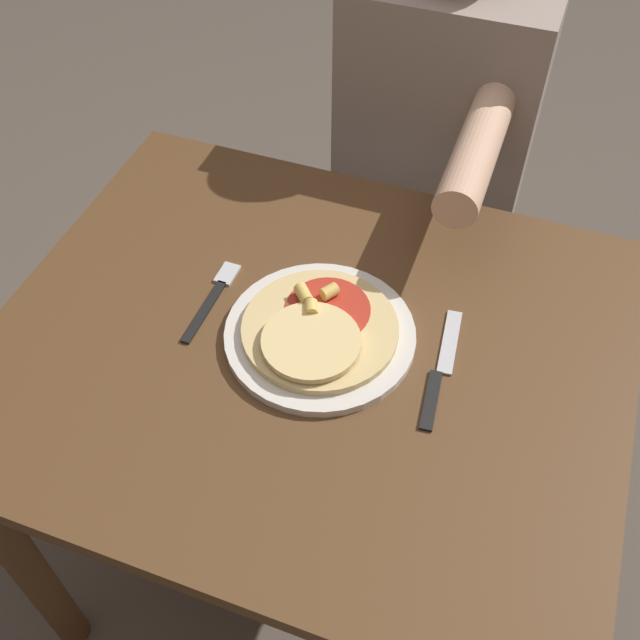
% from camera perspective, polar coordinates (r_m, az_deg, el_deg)
% --- Properties ---
extents(ground_plane, '(8.00, 8.00, 0.00)m').
position_cam_1_polar(ground_plane, '(1.75, -0.60, -17.34)').
color(ground_plane, brown).
extents(dining_table, '(0.93, 0.78, 0.75)m').
position_cam_1_polar(dining_table, '(1.21, -0.83, -5.76)').
color(dining_table, brown).
rests_on(dining_table, ground_plane).
extents(plate, '(0.28, 0.28, 0.01)m').
position_cam_1_polar(plate, '(1.10, 0.00, -1.12)').
color(plate, silver).
rests_on(plate, dining_table).
extents(pizza, '(0.23, 0.23, 0.04)m').
position_cam_1_polar(pizza, '(1.08, -0.13, -0.72)').
color(pizza, '#DBBC7A').
rests_on(pizza, plate).
extents(fork, '(0.03, 0.18, 0.00)m').
position_cam_1_polar(fork, '(1.17, -8.13, 1.79)').
color(fork, black).
rests_on(fork, dining_table).
extents(knife, '(0.03, 0.22, 0.00)m').
position_cam_1_polar(knife, '(1.08, 9.19, -3.75)').
color(knife, black).
rests_on(knife, dining_table).
extents(person_diner, '(0.37, 0.52, 1.19)m').
position_cam_1_polar(person_diner, '(1.57, 8.78, 12.99)').
color(person_diner, '#2D2D38').
rests_on(person_diner, ground_plane).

